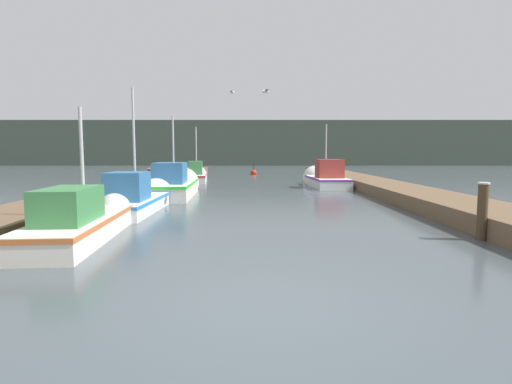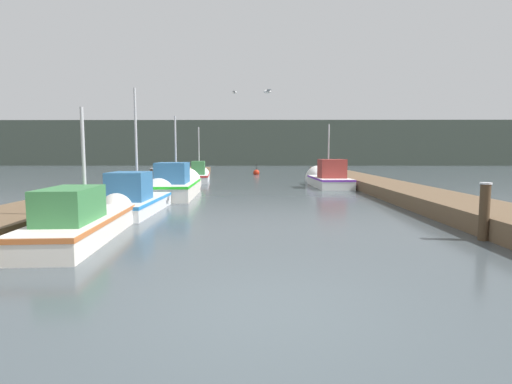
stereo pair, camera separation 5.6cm
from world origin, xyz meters
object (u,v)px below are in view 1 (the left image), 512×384
object	(u,v)px
fishing_boat_1	(140,198)
mooring_piling_0	(152,181)
mooring_piling_1	(485,211)
seagull_1	(234,92)
fishing_boat_0	(90,219)
mooring_piling_2	(324,169)
fishing_boat_2	(177,185)
fishing_boat_3	(326,178)
seagull_lead	(267,91)
channel_buoy	(255,173)
fishing_boat_4	(199,175)

from	to	relation	value
fishing_boat_1	mooring_piling_0	size ratio (longest dim) A/B	4.23
fishing_boat_1	mooring_piling_1	xyz separation A→B (m)	(9.21, -4.83, 0.27)
mooring_piling_1	seagull_1	world-z (taller)	seagull_1
fishing_boat_0	mooring_piling_2	size ratio (longest dim) A/B	4.36
fishing_boat_0	fishing_boat_2	xyz separation A→B (m)	(0.27, 9.06, 0.09)
fishing_boat_0	seagull_1	world-z (taller)	seagull_1
fishing_boat_3	mooring_piling_0	xyz separation A→B (m)	(-9.02, -5.14, 0.18)
seagull_1	mooring_piling_2	bearing A→B (deg)	-24.31
seagull_lead	channel_buoy	bearing A→B (deg)	164.76
fishing_boat_4	fishing_boat_1	bearing A→B (deg)	-95.51
seagull_lead	fishing_boat_4	bearing A→B (deg)	-178.42
mooring_piling_1	fishing_boat_0	bearing A→B (deg)	176.74
fishing_boat_2	seagull_1	distance (m)	6.37
fishing_boat_0	fishing_boat_1	distance (m)	4.30
fishing_boat_0	fishing_boat_1	size ratio (longest dim) A/B	1.04
fishing_boat_3	fishing_boat_4	distance (m)	9.15
fishing_boat_1	mooring_piling_2	size ratio (longest dim) A/B	4.20
fishing_boat_2	mooring_piling_1	bearing A→B (deg)	-50.18
channel_buoy	mooring_piling_2	bearing A→B (deg)	-33.52
mooring_piling_2	mooring_piling_1	bearing A→B (deg)	-90.69
fishing_boat_1	fishing_boat_2	size ratio (longest dim) A/B	0.86
fishing_boat_3	seagull_lead	xyz separation A→B (m)	(-3.73, -9.48, 3.66)
mooring_piling_1	seagull_lead	distance (m)	7.97
fishing_boat_4	mooring_piling_1	xyz separation A→B (m)	(9.26, -18.88, 0.26)
fishing_boat_3	mooring_piling_0	world-z (taller)	fishing_boat_3
seagull_1	mooring_piling_0	bearing A→B (deg)	141.23
fishing_boat_0	fishing_boat_2	bearing A→B (deg)	83.88
fishing_boat_2	channel_buoy	size ratio (longest dim) A/B	5.83
mooring_piling_1	channel_buoy	size ratio (longest dim) A/B	1.23
fishing_boat_0	fishing_boat_3	world-z (taller)	fishing_boat_3
fishing_boat_2	seagull_1	size ratio (longest dim) A/B	11.10
fishing_boat_0	seagull_lead	size ratio (longest dim) A/B	9.86
fishing_boat_2	fishing_boat_3	bearing A→B (deg)	30.70
mooring_piling_0	seagull_1	size ratio (longest dim) A/B	2.24
mooring_piling_2	channel_buoy	world-z (taller)	mooring_piling_2
fishing_boat_0	mooring_piling_2	world-z (taller)	fishing_boat_0
mooring_piling_0	seagull_1	xyz separation A→B (m)	(3.66, 3.37, 4.59)
mooring_piling_2	seagull_1	bearing A→B (deg)	-122.89
fishing_boat_1	fishing_boat_2	xyz separation A→B (m)	(0.31, 4.76, 0.09)
fishing_boat_3	seagull_1	size ratio (longest dim) A/B	10.76
fishing_boat_4	seagull_1	xyz separation A→B (m)	(2.85, -5.83, 4.82)
channel_buoy	fishing_boat_0	bearing A→B (deg)	-98.18
fishing_boat_0	mooring_piling_1	world-z (taller)	fishing_boat_0
fishing_boat_1	mooring_piling_0	world-z (taller)	fishing_boat_1
channel_buoy	seagull_1	xyz separation A→B (m)	(-1.07, -14.09, 5.06)
fishing_boat_0	seagull_1	xyz separation A→B (m)	(2.75, 12.53, 4.82)
fishing_boat_0	mooring_piling_0	world-z (taller)	fishing_boat_0
mooring_piling_1	fishing_boat_1	bearing A→B (deg)	152.34
seagull_lead	fishing_boat_1	bearing A→B (deg)	-99.98
fishing_boat_2	mooring_piling_2	bearing A→B (deg)	53.36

